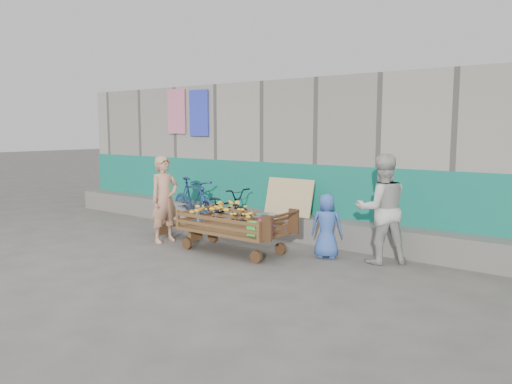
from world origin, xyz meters
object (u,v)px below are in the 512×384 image
Objects in this scene: bicycle_dark at (223,209)px; bicycle_blue at (193,202)px; child at (327,226)px; woman at (382,209)px; banana_cart at (231,218)px; vendor_man at (165,199)px; bench at (179,227)px.

bicycle_blue reaches higher than bicycle_dark.
woman is at bearing 173.06° from child.
child is at bearing 22.99° from banana_cart.
vendor_man is 0.94× the size of woman.
child is at bearing -92.20° from bicycle_dark.
bicycle_blue is at bearing 149.91° from banana_cart.
bicycle_blue is at bearing 119.08° from bench.
bench is 0.65× the size of bicycle_dark.
vendor_man is at bearing -139.23° from bicycle_blue.
banana_cart is at bearing -0.87° from child.
bench is at bearing 170.63° from bicycle_dark.
vendor_man is (-1.44, -0.17, 0.22)m from banana_cart.
woman reaches higher than bicycle_blue.
woman is (2.28, 0.87, 0.27)m from banana_cart.
bench is 3.92m from woman.
banana_cart is 2.37m from bicycle_blue.
bicycle_dark is at bearing -46.95° from woman.
bicycle_blue is at bearing -32.93° from child.
vendor_man is 1.42m from bicycle_dark.
child is at bearing -82.75° from bicycle_blue.
child reaches higher than bench.
woman is (3.72, 1.04, 0.05)m from vendor_man.
bench is 0.66× the size of woman.
banana_cart is 1.14× the size of bicycle_blue.
vendor_man is 0.91× the size of bicycle_blue.
banana_cart is 1.15× the size of bicycle_dark.
woman is at bearing -66.84° from vendor_man.
bicycle_blue is (-0.84, 0.00, 0.07)m from bicycle_dark.
woman reaches higher than banana_cart.
child is (1.48, 0.63, -0.05)m from banana_cart.
banana_cart is at bearing -75.79° from vendor_man.
vendor_man is (0.10, -0.43, 0.58)m from bench.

